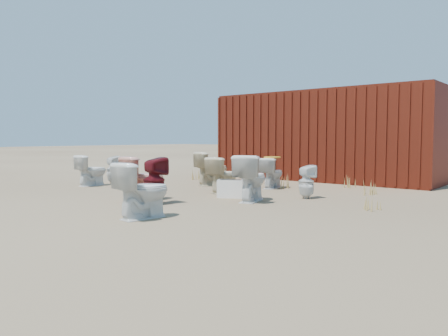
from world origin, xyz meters
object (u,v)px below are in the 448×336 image
Objects in this scene: shipping_container at (329,136)px; toilet_front_maroon at (154,181)px; loose_tank at (231,189)px; toilet_back_yellowlid at (272,173)px; toilet_front_c at (143,190)px; toilet_back_beige_right at (212,169)px; toilet_front_a at (92,170)px; toilet_back_beige_left at (223,175)px; toilet_back_a at (113,170)px; toilet_front_pink at (144,178)px; toilet_front_e at (251,178)px; toilet_back_e at (306,182)px.

toilet_front_maroon is (-0.19, -6.27, -0.79)m from shipping_container.
toilet_back_yellowlid is at bearing 71.22° from loose_tank.
toilet_back_beige_right is at bearing -55.81° from toilet_front_c.
toilet_back_beige_right reaches higher than toilet_front_a.
toilet_front_maroon is (3.38, -0.99, 0.04)m from toilet_front_a.
toilet_front_a is 1.47× the size of loose_tank.
loose_tank is at bearing -102.44° from toilet_front_maroon.
toilet_back_beige_left is 0.93× the size of toilet_back_beige_right.
toilet_back_a is at bearing -25.47° from toilet_front_c.
toilet_front_c is at bearing 148.35° from toilet_front_pink.
toilet_front_e is at bearing -173.01° from toilet_front_a.
loose_tank is at bearing -120.44° from toilet_front_pink.
toilet_front_a is at bearing -19.05° from toilet_front_c.
shipping_container reaches higher than toilet_front_c.
toilet_front_e reaches higher than toilet_back_a.
toilet_back_a reaches higher than loose_tank.
toilet_front_e is (0.90, -4.91, -0.78)m from shipping_container.
toilet_front_e is 1.29m from toilet_back_beige_left.
toilet_front_e is at bearing -79.66° from shipping_container.
toilet_back_e is at bearing 8.23° from loose_tank.
toilet_back_beige_right is (-0.69, 2.70, -0.00)m from toilet_front_pink.
toilet_back_yellowlid is (-0.83, 1.96, -0.07)m from toilet_front_e.
shipping_container is at bearing -95.58° from toilet_back_yellowlid.
toilet_front_e is 1.04× the size of toilet_back_beige_right.
shipping_container is 7.33m from toilet_front_c.
toilet_front_c is 4.35m from toilet_back_yellowlid.
toilet_front_a is at bearing -9.84° from toilet_front_maroon.
loose_tank is at bearing 158.95° from toilet_back_beige_right.
toilet_front_a is 4.47m from toilet_front_e.
toilet_front_c is 4.42m from toilet_back_beige_right.
shipping_container is 3.08m from toilet_back_yellowlid.
toilet_front_pink is 1.08× the size of toilet_back_beige_left.
shipping_container is at bearing -125.97° from toilet_back_a.
toilet_back_a is (-4.50, 0.27, -0.08)m from toilet_front_e.
toilet_front_maroon is (-0.88, 0.99, 0.01)m from toilet_front_c.
toilet_front_e reaches higher than toilet_front_c.
shipping_container is at bearing 67.01° from loose_tank.
toilet_back_beige_right is (-1.40, -3.37, -0.80)m from shipping_container.
toilet_back_e is at bearing -140.28° from toilet_front_e.
toilet_front_c is 0.99× the size of toilet_front_maroon.
toilet_front_a is 1.06× the size of toilet_back_a.
toilet_front_maroon is 3.78m from toilet_back_a.
shipping_container is 7.98× the size of toilet_back_beige_left.
toilet_front_maroon is 1.64× the size of loose_tank.
toilet_back_yellowlid is (0.31, 1.37, -0.03)m from toilet_back_beige_left.
toilet_front_a is 0.90× the size of toilet_front_maroon.
toilet_front_a is 0.98× the size of toilet_back_beige_left.
toilet_front_a is 1.15× the size of toilet_back_e.
toilet_front_c is (4.25, -1.98, 0.04)m from toilet_front_a.
toilet_front_a is at bearing 60.03° from toilet_back_beige_right.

